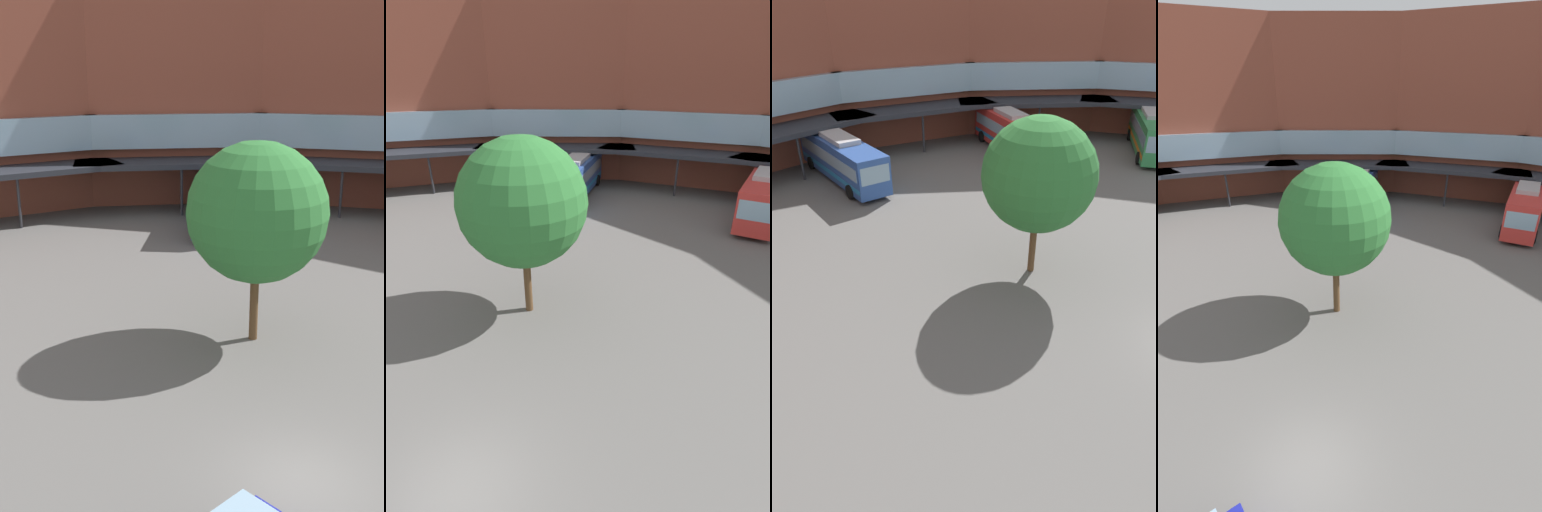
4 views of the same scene
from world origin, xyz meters
TOP-DOWN VIEW (x-y plane):
  - ground_plane at (0.00, 0.00)m, footprint 125.23×125.23m
  - station_building at (0.00, 27.40)m, footprint 80.58×35.31m
  - bus_1 at (17.23, 22.82)m, footprint 7.39×10.91m
  - bus_2 at (2.21, 28.51)m, footprint 5.04×12.13m
  - plaza_tree at (0.65, 9.25)m, footprint 5.76×5.76m

SIDE VIEW (x-z plane):
  - ground_plane at x=0.00m, z-range 0.00..0.00m
  - bus_2 at x=2.21m, z-range 0.02..3.67m
  - bus_1 at x=17.23m, z-range 0.02..3.81m
  - plaza_tree at x=0.65m, z-range 1.33..9.76m
  - station_building at x=0.00m, z-range -0.45..18.08m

